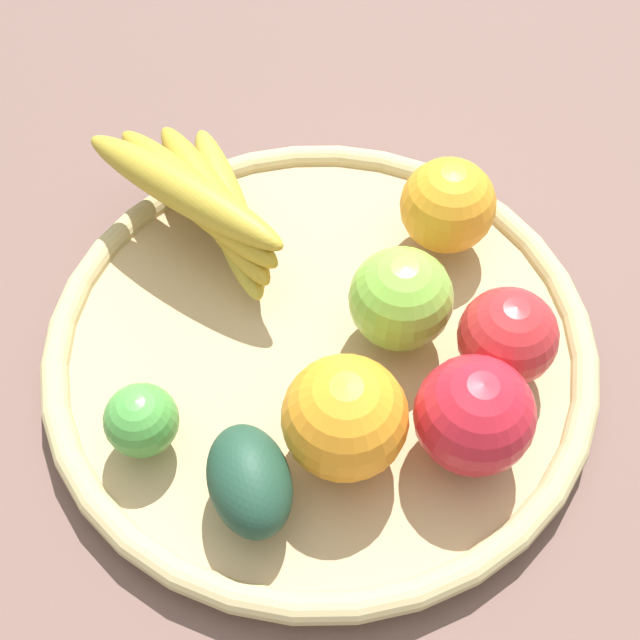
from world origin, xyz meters
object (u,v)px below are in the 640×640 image
at_px(avocado, 249,481).
at_px(apple_1, 508,337).
at_px(orange_0, 345,418).
at_px(lime_0, 141,420).
at_px(orange_1, 448,206).
at_px(banana_bunch, 205,199).
at_px(apple_0, 400,297).
at_px(apple_2, 474,415).

xyz_separation_m(avocado, apple_1, (0.18, 0.08, 0.01)).
height_order(orange_0, lime_0, orange_0).
xyz_separation_m(orange_0, lime_0, (-0.13, 0.02, -0.02)).
bearing_deg(orange_1, apple_1, -81.83).
bearing_deg(orange_1, banana_bunch, 171.60).
height_order(orange_0, orange_1, orange_0).
xyz_separation_m(apple_0, orange_0, (-0.05, -0.09, 0.00)).
height_order(lime_0, apple_1, apple_1).
distance_m(apple_0, lime_0, 0.19).
xyz_separation_m(apple_1, apple_2, (-0.04, -0.06, 0.00)).
relative_size(apple_0, apple_1, 1.07).
bearing_deg(orange_1, lime_0, -146.80).
relative_size(lime_0, apple_2, 0.63).
relative_size(apple_0, orange_0, 0.91).
bearing_deg(apple_0, banana_bunch, 140.93).
height_order(apple_0, lime_0, apple_0).
bearing_deg(apple_1, apple_2, -121.91).
bearing_deg(orange_0, lime_0, 170.52).
height_order(apple_0, apple_2, apple_2).
bearing_deg(apple_0, apple_2, -72.83).
bearing_deg(lime_0, banana_bunch, 74.68).
relative_size(lime_0, orange_1, 0.67).
height_order(lime_0, avocado, avocado).
distance_m(orange_1, apple_2, 0.18).
height_order(banana_bunch, orange_1, same).
relative_size(lime_0, avocado, 0.65).
xyz_separation_m(apple_0, apple_2, (0.03, -0.10, 0.00)).
height_order(apple_0, apple_1, apple_0).
bearing_deg(orange_0, banana_bunch, 112.12).
xyz_separation_m(banana_bunch, apple_0, (0.13, -0.11, 0.00)).
distance_m(banana_bunch, apple_1, 0.25).
bearing_deg(avocado, orange_1, 50.88).
relative_size(orange_0, avocado, 1.07).
xyz_separation_m(orange_0, apple_2, (0.08, -0.01, -0.00)).
xyz_separation_m(lime_0, orange_1, (0.23, 0.15, 0.01)).
distance_m(lime_0, apple_2, 0.21).
bearing_deg(lime_0, apple_1, 7.07).
height_order(banana_bunch, apple_2, apple_2).
xyz_separation_m(banana_bunch, apple_1, (0.20, -0.15, -0.00)).
distance_m(apple_0, apple_1, 0.08).
distance_m(avocado, orange_1, 0.26).
distance_m(apple_0, avocado, 0.17).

